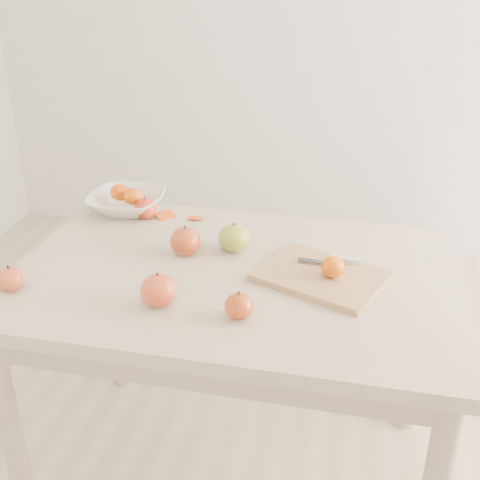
# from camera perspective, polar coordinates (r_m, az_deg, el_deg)

# --- Properties ---
(ground) EXTENTS (3.50, 3.50, 0.00)m
(ground) POSITION_cam_1_polar(r_m,az_deg,el_deg) (2.10, -0.31, -21.09)
(ground) COLOR #C6B293
(ground) RESTS_ON ground
(table) EXTENTS (1.20, 0.80, 0.75)m
(table) POSITION_cam_1_polar(r_m,az_deg,el_deg) (1.68, -0.37, -5.90)
(table) COLOR beige
(table) RESTS_ON ground
(cutting_board) EXTENTS (0.38, 0.33, 0.02)m
(cutting_board) POSITION_cam_1_polar(r_m,az_deg,el_deg) (1.60, 7.67, -3.39)
(cutting_board) COLOR tan
(cutting_board) RESTS_ON table
(board_tangerine) EXTENTS (0.06, 0.06, 0.05)m
(board_tangerine) POSITION_cam_1_polar(r_m,az_deg,el_deg) (1.58, 8.79, -2.53)
(board_tangerine) COLOR #DA5F07
(board_tangerine) RESTS_ON cutting_board
(fruit_bowl) EXTENTS (0.24, 0.24, 0.06)m
(fruit_bowl) POSITION_cam_1_polar(r_m,az_deg,el_deg) (2.02, -10.69, 3.54)
(fruit_bowl) COLOR white
(fruit_bowl) RESTS_ON table
(bowl_tangerine_near) EXTENTS (0.06, 0.06, 0.06)m
(bowl_tangerine_near) POSITION_cam_1_polar(r_m,az_deg,el_deg) (2.03, -11.31, 4.48)
(bowl_tangerine_near) COLOR #E15B07
(bowl_tangerine_near) RESTS_ON fruit_bowl
(bowl_tangerine_far) EXTENTS (0.06, 0.06, 0.05)m
(bowl_tangerine_far) POSITION_cam_1_polar(r_m,az_deg,el_deg) (1.99, -10.12, 4.07)
(bowl_tangerine_far) COLOR orange
(bowl_tangerine_far) RESTS_ON fruit_bowl
(orange_peel_a) EXTENTS (0.07, 0.07, 0.01)m
(orange_peel_a) POSITION_cam_1_polar(r_m,az_deg,el_deg) (1.97, -7.09, 2.24)
(orange_peel_a) COLOR #C94D0E
(orange_peel_a) RESTS_ON table
(orange_peel_b) EXTENTS (0.05, 0.04, 0.01)m
(orange_peel_b) POSITION_cam_1_polar(r_m,az_deg,el_deg) (1.94, -4.21, 2.05)
(orange_peel_b) COLOR #D04B0E
(orange_peel_b) RESTS_ON table
(paring_knife) EXTENTS (0.17, 0.05, 0.01)m
(paring_knife) POSITION_cam_1_polar(r_m,az_deg,el_deg) (1.66, 9.54, -1.89)
(paring_knife) COLOR white
(paring_knife) RESTS_ON cutting_board
(apple_green) EXTENTS (0.09, 0.09, 0.08)m
(apple_green) POSITION_cam_1_polar(r_m,az_deg,el_deg) (1.72, -0.57, 0.17)
(apple_green) COLOR olive
(apple_green) RESTS_ON table
(apple_red_e) EXTENTS (0.07, 0.07, 0.06)m
(apple_red_e) POSITION_cam_1_polar(r_m,az_deg,el_deg) (1.42, -0.11, -6.28)
(apple_red_e) COLOR maroon
(apple_red_e) RESTS_ON table
(apple_red_d) EXTENTS (0.07, 0.07, 0.06)m
(apple_red_d) POSITION_cam_1_polar(r_m,az_deg,el_deg) (1.64, -20.95, -3.48)
(apple_red_d) COLOR #A3221B
(apple_red_d) RESTS_ON table
(apple_red_c) EXTENTS (0.09, 0.09, 0.08)m
(apple_red_c) POSITION_cam_1_polar(r_m,az_deg,el_deg) (1.48, -7.74, -4.74)
(apple_red_c) COLOR #A32118
(apple_red_c) RESTS_ON table
(apple_red_a) EXTENTS (0.07, 0.07, 0.07)m
(apple_red_a) POSITION_cam_1_polar(r_m,az_deg,el_deg) (1.96, -8.92, 2.96)
(apple_red_a) COLOR maroon
(apple_red_a) RESTS_ON table
(apple_red_b) EXTENTS (0.09, 0.09, 0.08)m
(apple_red_b) POSITION_cam_1_polar(r_m,az_deg,el_deg) (1.71, -5.20, -0.11)
(apple_red_b) COLOR maroon
(apple_red_b) RESTS_ON table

